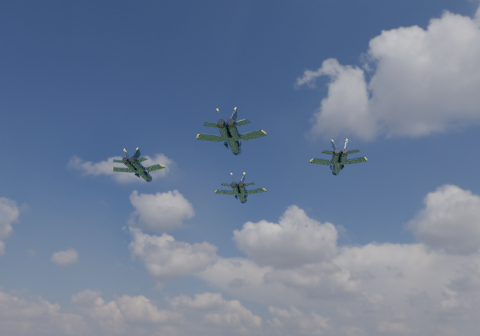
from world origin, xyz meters
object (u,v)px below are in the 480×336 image
object	(u,v)px
jet_slot	(234,142)
jet_lead	(242,195)
jet_right	(337,165)
jet_left	(143,172)

from	to	relation	value
jet_slot	jet_lead	bearing A→B (deg)	95.62
jet_right	jet_left	bearing A→B (deg)	177.56
jet_slot	jet_right	bearing A→B (deg)	43.70
jet_lead	jet_left	size ratio (longest dim) A/B	1.07
jet_left	jet_slot	world-z (taller)	jet_left
jet_left	jet_right	world-z (taller)	jet_left
jet_left	jet_right	size ratio (longest dim) A/B	1.03
jet_lead	jet_right	xyz separation A→B (m)	(26.39, -6.04, -0.61)
jet_lead	jet_left	xyz separation A→B (m)	(-6.97, -24.00, -0.35)
jet_lead	jet_slot	distance (m)	34.27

